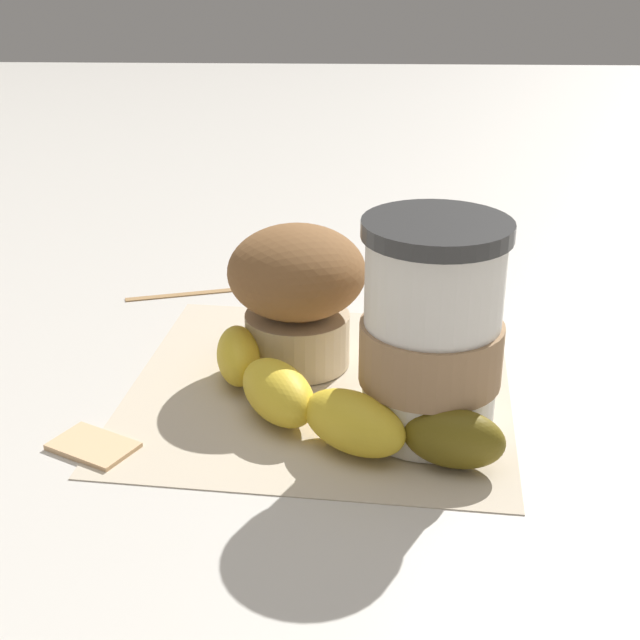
# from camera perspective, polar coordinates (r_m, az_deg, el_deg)

# --- Properties ---
(ground_plane) EXTENTS (3.00, 3.00, 0.00)m
(ground_plane) POSITION_cam_1_polar(r_m,az_deg,el_deg) (0.61, -0.00, -4.35)
(ground_plane) COLOR beige
(paper_napkin) EXTENTS (0.28, 0.28, 0.00)m
(paper_napkin) POSITION_cam_1_polar(r_m,az_deg,el_deg) (0.61, -0.00, -4.29)
(paper_napkin) COLOR beige
(paper_napkin) RESTS_ON ground_plane
(coffee_cup) EXTENTS (0.09, 0.09, 0.14)m
(coffee_cup) POSITION_cam_1_polar(r_m,az_deg,el_deg) (0.53, 7.15, -0.90)
(coffee_cup) COLOR silver
(coffee_cup) RESTS_ON paper_napkin
(muffin) EXTENTS (0.10, 0.10, 0.10)m
(muffin) POSITION_cam_1_polar(r_m,az_deg,el_deg) (0.62, -1.49, 1.96)
(muffin) COLOR beige
(muffin) RESTS_ON paper_napkin
(banana) EXTENTS (0.19, 0.15, 0.04)m
(banana) POSITION_cam_1_polar(r_m,az_deg,el_deg) (0.55, 0.25, -5.22)
(banana) COLOR gold
(banana) RESTS_ON paper_napkin
(sugar_packet) EXTENTS (0.06, 0.05, 0.01)m
(sugar_packet) POSITION_cam_1_polar(r_m,az_deg,el_deg) (0.56, -14.33, -7.69)
(sugar_packet) COLOR #E0B27F
(sugar_packet) RESTS_ON ground_plane
(wooden_stirrer) EXTENTS (0.11, 0.04, 0.00)m
(wooden_stirrer) POSITION_cam_1_polar(r_m,az_deg,el_deg) (0.77, -8.26, 1.70)
(wooden_stirrer) COLOR #9E7547
(wooden_stirrer) RESTS_ON ground_plane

